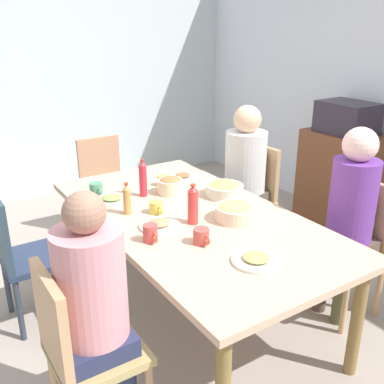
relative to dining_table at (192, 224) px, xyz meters
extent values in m
plane|color=#9F9286|center=(0.00, 0.00, -0.66)|extent=(6.66, 6.66, 0.00)
cube|color=silver|center=(-2.83, 0.00, 0.64)|extent=(0.12, 4.59, 2.60)
cube|color=#CAAB8A|center=(0.00, 0.00, 0.05)|extent=(2.07, 1.10, 0.04)
cylinder|color=brown|center=(-0.93, -0.45, -0.32)|extent=(0.07, 0.07, 0.69)
cylinder|color=brown|center=(-0.93, 0.45, -0.32)|extent=(0.07, 0.07, 0.69)
cylinder|color=olive|center=(0.93, 0.45, -0.32)|extent=(0.07, 0.07, 0.69)
cube|color=#26324E|center=(-0.52, -0.85, -0.22)|extent=(0.40, 0.40, 0.04)
cylinder|color=#353F4F|center=(-0.69, -1.02, -0.45)|extent=(0.04, 0.04, 0.43)
cylinder|color=#303946|center=(-0.35, -1.02, -0.45)|extent=(0.04, 0.04, 0.43)
cylinder|color=#273B47|center=(-0.69, -0.68, -0.45)|extent=(0.04, 0.04, 0.43)
cylinder|color=#2F2E48|center=(-0.35, -0.68, -0.45)|extent=(0.04, 0.04, 0.43)
cube|color=#2B3E4B|center=(-0.52, -1.03, 0.01)|extent=(0.38, 0.04, 0.45)
cube|color=tan|center=(-0.52, 0.85, -0.22)|extent=(0.40, 0.40, 0.04)
cylinder|color=tan|center=(-0.35, 1.02, -0.45)|extent=(0.04, 0.04, 0.43)
cylinder|color=tan|center=(-0.69, 1.02, -0.45)|extent=(0.04, 0.04, 0.43)
cylinder|color=tan|center=(-0.35, 0.68, -0.45)|extent=(0.04, 0.04, 0.43)
cylinder|color=tan|center=(-0.69, 0.68, -0.45)|extent=(0.04, 0.04, 0.43)
cube|color=tan|center=(-0.52, 1.03, 0.01)|extent=(0.38, 0.04, 0.45)
cylinder|color=brown|center=(-0.44, 0.75, -0.44)|extent=(0.09, 0.09, 0.45)
cylinder|color=brown|center=(-0.60, 0.75, -0.44)|extent=(0.09, 0.09, 0.45)
cube|color=#565044|center=(-0.52, 0.85, -0.16)|extent=(0.30, 0.30, 0.10)
cylinder|color=silver|center=(-0.52, 0.85, 0.13)|extent=(0.33, 0.33, 0.49)
sphere|color=beige|center=(-0.52, 0.85, 0.48)|extent=(0.22, 0.22, 0.22)
cube|color=tan|center=(0.52, 0.85, -0.22)|extent=(0.40, 0.40, 0.04)
cylinder|color=tan|center=(0.69, 1.02, -0.45)|extent=(0.04, 0.04, 0.43)
cylinder|color=tan|center=(0.35, 1.02, -0.45)|extent=(0.04, 0.04, 0.43)
cylinder|color=tan|center=(0.69, 0.68, -0.45)|extent=(0.04, 0.04, 0.43)
cylinder|color=tan|center=(0.35, 0.68, -0.45)|extent=(0.04, 0.04, 0.43)
cube|color=tan|center=(0.52, 1.03, 0.01)|extent=(0.38, 0.04, 0.45)
cylinder|color=brown|center=(0.60, 0.75, -0.44)|extent=(0.09, 0.09, 0.45)
cylinder|color=brown|center=(0.44, 0.75, -0.44)|extent=(0.09, 0.09, 0.45)
cube|color=brown|center=(0.52, 0.85, -0.16)|extent=(0.30, 0.30, 0.10)
cylinder|color=#6C3798|center=(0.52, 0.85, 0.15)|extent=(0.28, 0.28, 0.52)
sphere|color=#FCCAC0|center=(0.52, 0.85, 0.50)|extent=(0.21, 0.21, 0.21)
cube|color=tan|center=(0.52, -0.85, -0.22)|extent=(0.40, 0.40, 0.04)
cylinder|color=tan|center=(0.35, -1.02, -0.45)|extent=(0.04, 0.04, 0.43)
cylinder|color=tan|center=(0.35, -0.68, -0.45)|extent=(0.04, 0.04, 0.43)
cube|color=tan|center=(0.52, -1.03, 0.01)|extent=(0.38, 0.04, 0.45)
cylinder|color=#362C54|center=(0.44, -0.75, -0.44)|extent=(0.09, 0.09, 0.45)
cube|color=#272D50|center=(0.52, -0.85, -0.16)|extent=(0.30, 0.30, 0.10)
cylinder|color=pink|center=(0.52, -0.85, 0.14)|extent=(0.30, 0.30, 0.50)
sphere|color=#A0735C|center=(0.52, -0.85, 0.47)|extent=(0.18, 0.18, 0.18)
cube|color=tan|center=(-1.33, 0.00, -0.22)|extent=(0.40, 0.40, 0.04)
cylinder|color=tan|center=(-1.50, 0.17, -0.45)|extent=(0.04, 0.04, 0.43)
cylinder|color=tan|center=(-1.50, -0.17, -0.45)|extent=(0.04, 0.04, 0.43)
cylinder|color=tan|center=(-1.16, 0.17, -0.45)|extent=(0.04, 0.04, 0.43)
cylinder|color=tan|center=(-1.16, -0.17, -0.45)|extent=(0.04, 0.04, 0.43)
cube|color=tan|center=(-1.51, 0.00, 0.01)|extent=(0.04, 0.38, 0.45)
cylinder|color=silver|center=(-0.48, -0.33, 0.07)|extent=(0.24, 0.24, 0.01)
ellipsoid|color=#889D51|center=(-0.48, -0.33, 0.09)|extent=(0.13, 0.13, 0.02)
cylinder|color=white|center=(0.04, -0.25, 0.07)|extent=(0.24, 0.24, 0.01)
ellipsoid|color=tan|center=(0.04, -0.25, 0.09)|extent=(0.13, 0.13, 0.02)
cylinder|color=silver|center=(-0.61, 0.31, 0.07)|extent=(0.21, 0.21, 0.01)
ellipsoid|color=#9D613D|center=(-0.61, 0.31, 0.09)|extent=(0.11, 0.11, 0.02)
cylinder|color=silver|center=(0.66, -0.05, 0.07)|extent=(0.25, 0.25, 0.01)
ellipsoid|color=tan|center=(0.66, -0.05, 0.09)|extent=(0.14, 0.14, 0.02)
cylinder|color=beige|center=(-0.15, 0.36, 0.11)|extent=(0.26, 0.26, 0.08)
ellipsoid|color=tan|center=(-0.15, 0.36, 0.15)|extent=(0.21, 0.21, 0.04)
cylinder|color=beige|center=(-0.39, 0.08, 0.12)|extent=(0.18, 0.18, 0.10)
ellipsoid|color=#B86E41|center=(-0.39, 0.08, 0.16)|extent=(0.14, 0.14, 0.04)
cylinder|color=beige|center=(0.20, 0.18, 0.11)|extent=(0.25, 0.25, 0.09)
ellipsoid|color=#D5BB66|center=(0.20, 0.18, 0.15)|extent=(0.20, 0.20, 0.04)
cylinder|color=#4F8B68|center=(-0.63, -0.37, 0.11)|extent=(0.09, 0.09, 0.09)
torus|color=#48845F|center=(-0.57, -0.37, 0.11)|extent=(0.05, 0.01, 0.05)
cylinder|color=#C24C44|center=(0.34, -0.17, 0.11)|extent=(0.09, 0.09, 0.09)
torus|color=#C64834|center=(0.40, -0.17, 0.11)|extent=(0.05, 0.01, 0.05)
cylinder|color=#CB4A42|center=(0.17, -0.38, 0.12)|extent=(0.08, 0.08, 0.10)
torus|color=#C95038|center=(0.23, -0.38, 0.12)|extent=(0.05, 0.01, 0.05)
cylinder|color=#EECC53|center=(-0.56, 0.10, 0.11)|extent=(0.07, 0.07, 0.08)
torus|color=yellow|center=(-0.51, 0.10, 0.11)|extent=(0.05, 0.01, 0.05)
cylinder|color=#DFC64C|center=(-0.15, -0.17, 0.10)|extent=(0.08, 0.08, 0.07)
torus|color=yellow|center=(-0.09, -0.17, 0.10)|extent=(0.05, 0.01, 0.05)
cylinder|color=#D83936|center=(0.11, -0.06, 0.17)|extent=(0.06, 0.06, 0.20)
cone|color=red|center=(0.11, -0.06, 0.29)|extent=(0.06, 0.06, 0.03)
cylinder|color=red|center=(0.11, -0.06, 0.31)|extent=(0.03, 0.03, 0.01)
cylinder|color=red|center=(-0.45, -0.10, 0.18)|extent=(0.05, 0.05, 0.22)
cone|color=red|center=(-0.45, -0.10, 0.30)|extent=(0.05, 0.05, 0.03)
cylinder|color=red|center=(-0.45, -0.10, 0.32)|extent=(0.03, 0.03, 0.01)
cylinder|color=tan|center=(-0.23, -0.33, 0.15)|extent=(0.05, 0.05, 0.16)
cone|color=tan|center=(-0.23, -0.33, 0.24)|extent=(0.05, 0.05, 0.03)
cylinder|color=red|center=(-0.23, -0.33, 0.26)|extent=(0.03, 0.03, 0.01)
cube|color=brown|center=(-0.44, 1.94, -0.21)|extent=(0.70, 0.44, 0.90)
cube|color=#2B2431|center=(-0.44, 1.94, 0.38)|extent=(0.48, 0.36, 0.28)
camera|label=1|loc=(2.11, -1.38, 1.19)|focal=41.69mm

